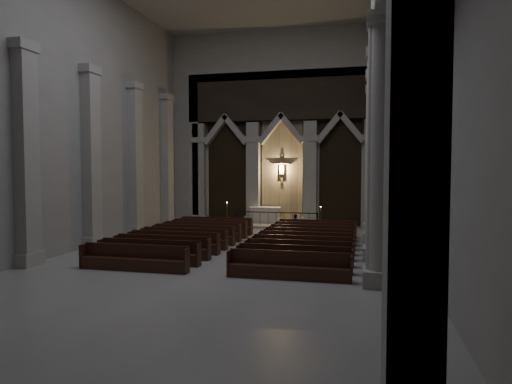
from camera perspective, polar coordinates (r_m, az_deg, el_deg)
room at (r=17.71m, az=-3.60°, el=16.27°), size 24.00×24.10×12.00m
sanctuary_wall at (r=28.64m, az=3.21°, el=9.17°), size 14.00×0.77×12.00m
right_arcade at (r=18.34m, az=15.13°, el=16.43°), size 1.00×24.00×12.00m
left_pilasters at (r=23.19m, az=-17.17°, el=3.79°), size 0.60×13.00×8.03m
sanctuary_step at (r=27.77m, az=2.83°, el=-4.16°), size 8.50×2.60×0.15m
altar at (r=28.43m, az=1.17°, el=-2.85°), size 1.91×0.76×0.97m
altar_rail at (r=26.94m, az=2.53°, el=-3.16°), size 4.95×0.09×0.97m
candle_stand_left at (r=27.62m, az=-3.65°, el=-3.51°), size 0.25×0.25×1.49m
candle_stand_right at (r=25.70m, az=8.07°, el=-4.06°), size 0.24×0.24×1.42m
pews at (r=19.64m, az=-1.63°, el=-6.51°), size 9.38×9.45×0.89m
worshipper at (r=23.45m, az=4.95°, el=-4.22°), size 0.45×0.31×1.18m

